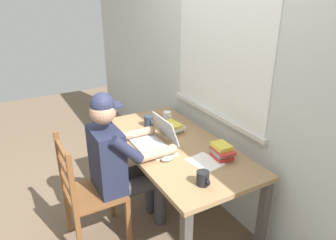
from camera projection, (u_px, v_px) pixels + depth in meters
ground_plane at (173, 213)px, 2.91m from camera, size 8.00×8.00×0.00m
back_wall at (223, 66)px, 2.61m from camera, size 6.00×0.08×2.60m
desk at (174, 153)px, 2.67m from camera, size 1.55×0.77×0.70m
seated_person at (120, 159)px, 2.48m from camera, size 0.50×0.60×1.23m
wooden_chair at (87, 193)px, 2.44m from camera, size 0.42×0.42×0.92m
laptop at (156, 139)px, 2.61m from camera, size 0.33×0.31×0.23m
computer_mouse at (167, 159)px, 2.38m from camera, size 0.06×0.10×0.03m
coffee_mug_white at (167, 116)px, 3.06m from camera, size 0.12×0.08×0.09m
coffee_mug_dark at (149, 121)px, 2.95m from camera, size 0.12×0.09×0.10m
coffee_mug_spare at (203, 178)px, 2.08m from camera, size 0.12×0.08×0.10m
book_stack_main at (222, 151)px, 2.41m from camera, size 0.20×0.14×0.11m
book_stack_side at (173, 127)px, 2.84m from camera, size 0.19×0.16×0.09m
paper_pile_near_laptop at (163, 152)px, 2.50m from camera, size 0.20×0.20×0.01m
paper_pile_back_corner at (205, 162)px, 2.36m from camera, size 0.27×0.23×0.00m
landscape_photo_print at (156, 117)px, 3.16m from camera, size 0.15×0.13×0.00m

